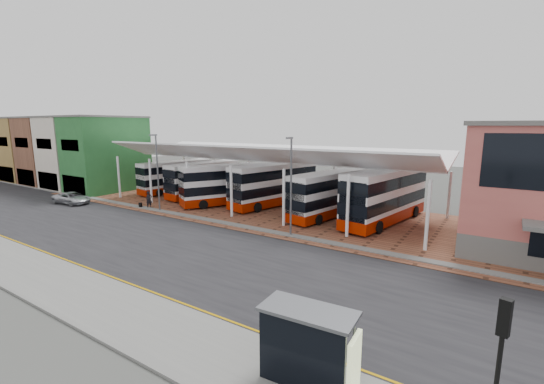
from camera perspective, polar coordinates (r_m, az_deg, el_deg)
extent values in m
plane|color=#3E403C|center=(26.39, -7.91, -9.55)|extent=(140.00, 140.00, 0.00)
cube|color=black|center=(25.69, -9.40, -10.13)|extent=(120.00, 14.00, 0.02)
cube|color=brown|center=(35.89, 8.32, -4.11)|extent=(72.00, 16.00, 0.06)
cube|color=slate|center=(21.00, -24.83, -15.68)|extent=(120.00, 4.00, 0.14)
cube|color=slate|center=(31.06, -0.38, -6.22)|extent=(120.00, 0.80, 0.14)
cube|color=#BB8500|center=(22.00, -20.30, -14.25)|extent=(120.00, 0.12, 0.01)
cube|color=#BB8500|center=(22.16, -19.66, -14.02)|extent=(120.00, 0.12, 0.01)
cylinder|color=white|center=(49.08, -22.89, 2.15)|extent=(0.26, 0.26, 5.20)
cylinder|color=white|center=(55.95, -13.54, 3.29)|extent=(0.26, 0.26, 4.60)
cylinder|color=white|center=(44.27, -18.50, 1.61)|extent=(0.26, 0.26, 5.20)
cylinder|color=white|center=(51.79, -8.95, 2.90)|extent=(0.26, 0.26, 4.60)
cylinder|color=white|center=(39.79, -13.09, 0.94)|extent=(0.26, 0.26, 5.20)
cylinder|color=white|center=(48.01, -3.61, 2.42)|extent=(0.26, 0.26, 4.60)
cylinder|color=white|center=(35.76, -6.40, 0.10)|extent=(0.26, 0.26, 5.20)
cylinder|color=white|center=(44.73, 2.58, 1.84)|extent=(0.26, 0.26, 4.60)
cylinder|color=white|center=(32.34, 1.86, -0.94)|extent=(0.26, 0.26, 5.20)
cylinder|color=white|center=(42.05, 9.64, 1.15)|extent=(0.26, 0.26, 4.60)
cylinder|color=white|center=(29.75, 11.80, -2.16)|extent=(0.26, 0.26, 5.20)
cylinder|color=white|center=(40.09, 17.53, 0.36)|extent=(0.26, 0.26, 4.60)
cylinder|color=white|center=(28.22, 23.23, -3.48)|extent=(0.26, 0.26, 5.20)
cylinder|color=white|center=(38.97, 26.04, -0.50)|extent=(0.26, 0.26, 4.60)
cube|color=white|center=(37.02, -4.34, 5.95)|extent=(37.00, 4.95, 1.95)
cube|color=white|center=(41.61, 0.37, 6.20)|extent=(37.00, 7.12, 1.43)
cube|color=#2C7034|center=(55.19, -24.45, 5.38)|extent=(6.20, 10.00, 10.00)
cube|color=black|center=(53.12, -28.59, 0.96)|extent=(5.20, 0.20, 2.40)
cube|color=black|center=(52.63, -29.07, 6.44)|extent=(4.00, 0.20, 1.40)
cube|color=#615F5B|center=(55.06, -24.85, 10.66)|extent=(6.40, 10.20, 0.25)
cube|color=beige|center=(60.76, -27.79, 5.49)|extent=(6.20, 10.00, 10.00)
cube|color=black|center=(58.88, -31.63, 1.49)|extent=(5.20, 0.20, 2.40)
cube|color=black|center=(58.44, -32.10, 6.43)|extent=(4.00, 0.20, 1.40)
cube|color=#615F5B|center=(60.64, -28.20, 10.29)|extent=(6.40, 10.20, 0.25)
cube|color=brown|center=(66.49, -30.56, 5.57)|extent=(6.20, 10.00, 10.00)
cube|color=black|center=(64.78, -34.12, 1.92)|extent=(5.20, 0.20, 2.40)
cube|color=black|center=(64.38, -34.58, 6.41)|extent=(4.00, 0.20, 1.40)
cube|color=#615F5B|center=(66.38, -30.97, 9.95)|extent=(6.40, 10.20, 0.25)
cube|color=olive|center=(72.36, -32.88, 5.63)|extent=(6.20, 10.00, 10.00)
cube|color=black|center=(70.79, -36.19, 2.28)|extent=(5.20, 0.20, 2.40)
cube|color=black|center=(70.42, -36.64, 6.38)|extent=(4.00, 0.20, 1.40)
cube|color=#615F5B|center=(72.26, -33.28, 9.65)|extent=(6.40, 10.20, 0.25)
cylinder|color=#595B60|center=(39.63, -17.48, 2.74)|extent=(0.16, 0.16, 8.00)
cube|color=#595B60|center=(39.14, -18.14, 8.50)|extent=(0.15, 0.90, 0.15)
cylinder|color=#595B60|center=(29.22, 2.99, 0.62)|extent=(0.16, 0.16, 8.00)
cube|color=#595B60|center=(28.55, 2.77, 8.47)|extent=(0.15, 0.90, 0.15)
cube|color=white|center=(50.71, -14.92, 2.47)|extent=(3.82, 10.32, 3.94)
cube|color=#9C1700|center=(50.95, -14.83, 0.69)|extent=(3.86, 10.36, 0.83)
cube|color=black|center=(50.77, -14.90, 2.01)|extent=(3.86, 10.36, 0.87)
cube|color=black|center=(50.58, -14.97, 3.66)|extent=(3.86, 10.36, 0.87)
cube|color=black|center=(48.21, -19.87, 1.69)|extent=(2.05, 0.41, 3.30)
cylinder|color=black|center=(50.29, -18.61, 0.21)|extent=(0.40, 0.95, 0.92)
cylinder|color=black|center=(48.34, -17.26, -0.12)|extent=(0.40, 0.95, 0.92)
cylinder|color=black|center=(53.70, -12.63, 1.12)|extent=(0.40, 0.95, 0.92)
cylinder|color=black|center=(51.87, -11.16, 0.85)|extent=(0.40, 0.95, 0.92)
cube|color=white|center=(47.02, -10.71, 2.11)|extent=(3.38, 10.50, 4.03)
cube|color=#9C1700|center=(47.28, -10.64, 0.14)|extent=(3.42, 10.54, 0.84)
cube|color=black|center=(47.08, -10.69, 1.60)|extent=(3.42, 10.54, 0.89)
cube|color=black|center=(46.88, -10.75, 3.41)|extent=(3.42, 10.54, 0.89)
cube|color=black|center=(43.94, -15.77, 1.19)|extent=(2.11, 0.31, 3.38)
cylinder|color=black|center=(46.20, -14.69, -0.44)|extent=(0.36, 0.96, 0.94)
cylinder|color=black|center=(44.36, -12.88, -0.80)|extent=(0.36, 0.96, 0.94)
cylinder|color=black|center=(50.32, -8.66, 0.65)|extent=(0.36, 0.96, 0.94)
cylinder|color=black|center=(48.64, -6.79, 0.36)|extent=(0.36, 0.96, 0.94)
cube|color=white|center=(41.73, -6.71, 1.38)|extent=(7.54, 10.80, 4.29)
cube|color=#9C1700|center=(42.04, -6.66, -0.97)|extent=(7.60, 10.85, 0.90)
cube|color=black|center=(41.81, -6.70, 0.77)|extent=(7.60, 10.85, 0.95)
cube|color=black|center=(41.57, -6.75, 2.94)|extent=(7.60, 10.85, 0.95)
cube|color=black|center=(40.16, -13.97, 0.64)|extent=(2.01, 1.18, 3.59)
cylinder|color=black|center=(42.15, -11.73, -1.30)|extent=(0.73, 1.01, 1.00)
cylinder|color=black|center=(39.80, -10.73, -1.96)|extent=(0.73, 1.01, 1.00)
cylinder|color=black|center=(44.54, -3.02, -0.47)|extent=(0.73, 1.01, 1.00)
cylinder|color=black|center=(42.32, -1.61, -1.04)|extent=(0.73, 1.01, 1.00)
cube|color=white|center=(40.71, 0.31, 1.33)|extent=(5.12, 11.62, 4.43)
cube|color=#9C1700|center=(41.04, 0.31, -1.16)|extent=(5.17, 11.67, 0.93)
cube|color=black|center=(40.79, 0.31, 0.69)|extent=(5.17, 11.67, 0.98)
cube|color=black|center=(40.54, 0.31, 2.98)|extent=(5.17, 11.67, 0.98)
cube|color=black|center=(37.11, -5.94, 0.22)|extent=(2.28, 0.63, 3.71)
cylinder|color=black|center=(39.67, -4.77, -1.83)|extent=(0.52, 1.07, 1.03)
cylinder|color=black|center=(37.74, -2.30, -2.43)|extent=(0.52, 1.07, 1.03)
cylinder|color=black|center=(44.48, 2.52, -0.46)|extent=(0.52, 1.07, 1.03)
cylinder|color=black|center=(42.77, 5.01, -0.93)|extent=(0.52, 1.07, 1.03)
cube|color=white|center=(36.25, 9.09, -0.15)|extent=(4.46, 10.98, 4.19)
cube|color=#9C1700|center=(36.60, 9.02, -2.77)|extent=(4.51, 11.02, 0.88)
cube|color=black|center=(36.33, 9.07, -0.83)|extent=(4.51, 11.02, 0.92)
cube|color=black|center=(36.07, 9.14, 1.60)|extent=(4.51, 11.02, 0.92)
cube|color=black|center=(32.15, 3.62, -1.57)|extent=(2.17, 0.52, 3.50)
cylinder|color=black|center=(34.71, 4.09, -3.64)|extent=(0.46, 1.01, 0.97)
cylinder|color=black|center=(33.25, 7.30, -4.34)|extent=(0.46, 1.01, 0.97)
cylinder|color=black|center=(40.06, 10.43, -1.88)|extent=(0.46, 1.01, 0.97)
cylinder|color=black|center=(38.80, 13.41, -2.40)|extent=(0.46, 1.01, 0.97)
cube|color=white|center=(35.16, 17.40, -0.38)|extent=(4.74, 12.25, 4.67)
cube|color=#9C1700|center=(35.55, 17.23, -3.39)|extent=(4.79, 12.30, 0.98)
cube|color=black|center=(35.25, 17.36, -1.16)|extent=(4.79, 12.30, 1.03)
cube|color=black|center=(34.96, 17.51, 1.63)|extent=(4.79, 12.30, 1.03)
cube|color=black|center=(30.04, 12.46, -2.15)|extent=(2.43, 0.53, 3.91)
cylinder|color=black|center=(32.92, 12.16, -4.54)|extent=(0.49, 1.12, 1.09)
cylinder|color=black|center=(31.68, 16.39, -5.32)|extent=(0.49, 1.12, 1.09)
cylinder|color=black|center=(39.53, 17.88, -2.30)|extent=(0.49, 1.12, 1.09)
cylinder|color=black|center=(38.50, 21.54, -2.87)|extent=(0.49, 1.12, 1.09)
imported|color=#B5B8BD|center=(48.05, -28.91, -0.83)|extent=(4.92, 2.66, 1.31)
imported|color=black|center=(41.81, -18.73, -1.14)|extent=(0.60, 0.77, 1.85)
cube|color=black|center=(42.38, -19.94, -1.95)|extent=(0.33, 0.23, 0.56)
cube|color=black|center=(13.25, 4.43, -24.33)|extent=(3.08, 0.32, 2.57)
cube|color=#595B60|center=(13.03, 5.72, -18.10)|extent=(3.38, 1.75, 0.12)
cylinder|color=#595B60|center=(14.72, 1.18, -20.43)|extent=(0.11, 0.11, 2.57)
cylinder|color=#595B60|center=(13.81, 12.68, -22.98)|extent=(0.11, 0.11, 2.57)
cube|color=#A8B57F|center=(13.36, 12.74, -25.06)|extent=(0.23, 1.14, 2.05)
cube|color=black|center=(11.82, 32.68, -16.24)|extent=(0.34, 0.30, 1.04)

